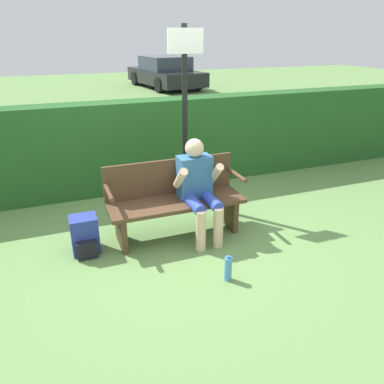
{
  "coord_description": "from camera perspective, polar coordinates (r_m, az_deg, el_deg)",
  "views": [
    {
      "loc": [
        -1.22,
        -3.7,
        2.2
      ],
      "look_at": [
        0.15,
        -0.1,
        0.56
      ],
      "focal_mm": 35.0,
      "sensor_mm": 36.0,
      "label": 1
    }
  ],
  "objects": [
    {
      "name": "ground_plane",
      "position": [
        4.47,
        -2.27,
        -6.43
      ],
      "size": [
        40.0,
        40.0,
        0.0
      ],
      "primitive_type": "plane",
      "color": "#668E4C"
    },
    {
      "name": "hedge_back",
      "position": [
        5.67,
        -7.67,
        7.08
      ],
      "size": [
        12.0,
        0.41,
        1.32
      ],
      "color": "#235623",
      "rests_on": "ground"
    },
    {
      "name": "park_bench",
      "position": [
        4.34,
        -2.63,
        -1.09
      ],
      "size": [
        1.56,
        0.5,
        0.86
      ],
      "color": "#513823",
      "rests_on": "ground"
    },
    {
      "name": "person_seated",
      "position": [
        4.22,
        0.92,
        1.07
      ],
      "size": [
        0.51,
        0.63,
        1.13
      ],
      "color": "#336699",
      "rests_on": "ground"
    },
    {
      "name": "backpack",
      "position": [
        4.2,
        -16.0,
        -6.43
      ],
      "size": [
        0.29,
        0.32,
        0.41
      ],
      "color": "#283893",
      "rests_on": "ground"
    },
    {
      "name": "water_bottle",
      "position": [
        3.67,
        5.52,
        -11.54
      ],
      "size": [
        0.07,
        0.07,
        0.26
      ],
      "color": "#4C8CCC",
      "rests_on": "ground"
    },
    {
      "name": "signpost",
      "position": [
        4.87,
        -1.07,
        13.11
      ],
      "size": [
        0.45,
        0.09,
        2.31
      ],
      "color": "black",
      "rests_on": "ground"
    },
    {
      "name": "parked_car",
      "position": [
        17.07,
        -4.11,
        17.66
      ],
      "size": [
        2.45,
        4.57,
        1.29
      ],
      "rotation": [
        0.0,
        0.0,
        1.71
      ],
      "color": "black",
      "rests_on": "ground"
    }
  ]
}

